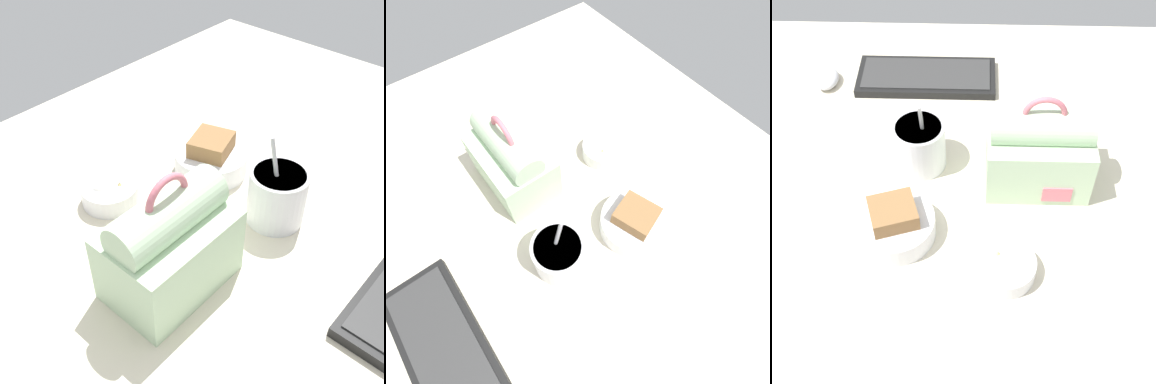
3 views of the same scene
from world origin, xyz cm
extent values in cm
cube|color=beige|center=(0.00, 0.00, 1.00)|extent=(140.00, 110.00, 2.00)
cube|color=black|center=(-3.48, 32.75, 2.90)|extent=(30.73, 12.80, 1.80)
cube|color=#333333|center=(-3.48, 32.75, 3.95)|extent=(28.27, 10.49, 0.30)
cube|color=#B7D6AD|center=(19.24, 4.09, 7.93)|extent=(18.78, 12.54, 11.86)
cylinder|color=#B7D6AD|center=(19.24, 4.09, 15.65)|extent=(17.84, 6.52, 6.52)
cube|color=#DB707F|center=(22.53, -2.29, 5.26)|extent=(5.26, 0.30, 3.56)
torus|color=#DB707F|center=(19.24, 4.09, 18.58)|extent=(7.57, 1.00, 7.57)
cylinder|color=silver|center=(-2.75, 7.70, 6.85)|extent=(9.77, 9.77, 9.70)
cylinder|color=olive|center=(-2.75, 7.70, 11.40)|extent=(8.60, 8.60, 0.60)
cylinder|color=silver|center=(-2.01, 7.21, 12.75)|extent=(0.70, 3.38, 11.00)
cylinder|color=silver|center=(-5.84, -9.17, 4.17)|extent=(13.97, 13.97, 4.35)
cube|color=olive|center=(-5.84, -9.17, 6.57)|extent=(9.46, 9.02, 6.09)
cylinder|color=silver|center=(13.06, -16.74, 3.83)|extent=(10.15, 10.15, 3.66)
ellipsoid|color=white|center=(14.58, -17.50, 4.90)|extent=(2.76, 2.76, 3.25)
cone|color=#F4DB84|center=(11.79, -15.32, 4.83)|extent=(4.58, 4.58, 3.11)
sphere|color=#4C5623|center=(13.38, -19.81, 3.89)|extent=(1.22, 1.22, 1.22)
sphere|color=#4C5623|center=(13.81, -19.22, 3.89)|extent=(1.22, 1.22, 1.22)
sphere|color=#4C5623|center=(13.86, -18.50, 3.89)|extent=(1.22, 1.22, 1.22)
sphere|color=#4C5623|center=(13.53, -17.85, 3.89)|extent=(1.22, 1.22, 1.22)
ellipsoid|color=silver|center=(-25.56, 31.03, 3.43)|extent=(5.18, 7.40, 2.87)
camera|label=1|loc=(51.81, 37.38, 59.48)|focal=45.00mm
camera|label=2|loc=(-18.99, 15.54, 62.11)|focal=28.00mm
camera|label=3|loc=(7.59, -62.52, 79.75)|focal=50.00mm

